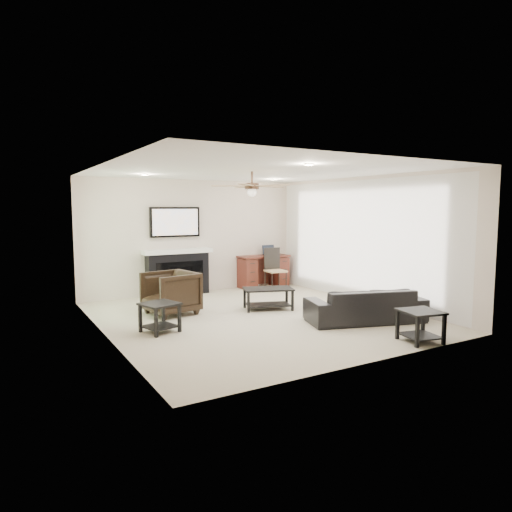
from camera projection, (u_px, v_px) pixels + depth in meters
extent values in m
plane|color=#B8B094|center=(255.00, 317.00, 7.91)|extent=(5.50, 5.50, 0.00)
cube|color=white|center=(255.00, 171.00, 7.65)|extent=(5.00, 5.50, 0.04)
cube|color=beige|center=(193.00, 237.00, 10.14)|extent=(5.00, 0.04, 2.50)
cube|color=beige|center=(371.00, 261.00, 5.42)|extent=(5.00, 0.04, 2.50)
cube|color=beige|center=(104.00, 252.00, 6.53)|extent=(0.04, 5.50, 2.50)
cube|color=beige|center=(364.00, 240.00, 9.04)|extent=(0.04, 5.50, 2.50)
cube|color=silver|center=(358.00, 241.00, 9.10)|extent=(0.04, 5.10, 2.40)
cube|color=#93BC89|center=(87.00, 256.00, 7.89)|extent=(0.04, 1.80, 2.10)
cylinder|color=#382619|center=(252.00, 186.00, 7.76)|extent=(1.40, 1.40, 0.30)
imported|color=black|center=(365.00, 305.00, 7.55)|extent=(2.06, 1.29, 0.56)
imported|color=black|center=(171.00, 293.00, 8.08)|extent=(0.96, 0.94, 0.77)
cube|color=black|center=(268.00, 299.00, 8.48)|extent=(1.02, 0.77, 0.40)
cube|color=black|center=(420.00, 326.00, 6.41)|extent=(0.62, 0.62, 0.45)
cube|color=black|center=(160.00, 318.00, 6.92)|extent=(0.62, 0.62, 0.45)
cube|color=black|center=(178.00, 251.00, 9.81)|extent=(1.52, 0.34, 1.91)
cube|color=#3F1B0F|center=(263.00, 271.00, 10.89)|extent=(1.22, 0.56, 0.76)
cube|color=black|center=(276.00, 269.00, 10.40)|extent=(0.46, 0.48, 0.97)
cube|color=black|center=(271.00, 250.00, 10.92)|extent=(0.33, 0.24, 0.23)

